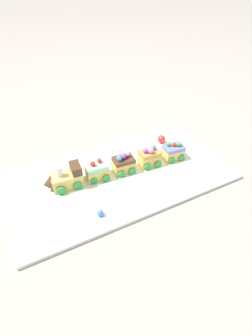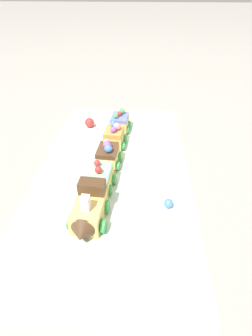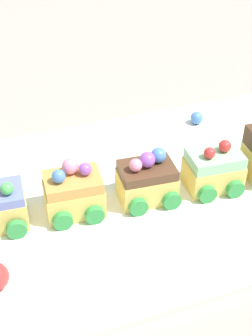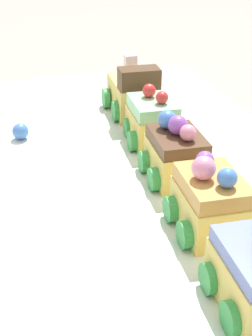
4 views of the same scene
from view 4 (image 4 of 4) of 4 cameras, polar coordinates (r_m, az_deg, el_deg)
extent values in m
plane|color=gray|center=(0.53, 3.28, -1.36)|extent=(10.00, 10.00, 0.00)
cube|color=silver|center=(0.53, 3.30, -0.79)|extent=(0.74, 0.39, 0.01)
cube|color=#EACC66|center=(0.68, 0.86, 8.69)|extent=(0.10, 0.06, 0.05)
cube|color=#4C331E|center=(0.63, 1.61, 10.86)|extent=(0.03, 0.06, 0.03)
cone|color=#4C331E|center=(0.73, -0.26, 10.40)|extent=(0.03, 0.05, 0.05)
cube|color=white|center=(0.68, 0.54, 11.66)|extent=(0.02, 0.02, 0.02)
cube|color=white|center=(0.68, 0.54, 12.98)|extent=(0.02, 0.02, 0.02)
cylinder|color=green|center=(0.71, 2.91, 8.91)|extent=(0.03, 0.01, 0.03)
cylinder|color=green|center=(0.70, -2.29, 8.51)|extent=(0.03, 0.01, 0.03)
cylinder|color=green|center=(0.66, 4.15, 7.38)|extent=(0.03, 0.01, 0.03)
cylinder|color=green|center=(0.65, -1.39, 6.94)|extent=(0.03, 0.01, 0.03)
cube|color=#EACC66|center=(0.59, 3.20, 5.00)|extent=(0.08, 0.06, 0.04)
cube|color=#93DBA3|center=(0.58, 3.27, 7.49)|extent=(0.07, 0.06, 0.02)
sphere|color=red|center=(0.56, 4.40, 8.56)|extent=(0.02, 0.02, 0.02)
sphere|color=red|center=(0.58, 2.83, 9.41)|extent=(0.02, 0.02, 0.02)
cylinder|color=green|center=(0.61, 5.39, 5.37)|extent=(0.03, 0.01, 0.02)
cylinder|color=green|center=(0.60, -0.12, 4.89)|extent=(0.03, 0.01, 0.02)
cylinder|color=green|center=(0.58, 6.59, 3.84)|extent=(0.03, 0.01, 0.02)
cylinder|color=green|center=(0.56, 0.77, 3.30)|extent=(0.03, 0.01, 0.02)
cube|color=#EACC66|center=(0.50, 6.09, 0.79)|extent=(0.08, 0.06, 0.04)
cube|color=brown|center=(0.49, 6.24, 3.45)|extent=(0.07, 0.06, 0.01)
sphere|color=pink|center=(0.47, 7.56, 4.28)|extent=(0.02, 0.02, 0.02)
sphere|color=#9956C6|center=(0.49, 6.33, 5.23)|extent=(0.02, 0.02, 0.02)
sphere|color=#4C84E0|center=(0.50, 5.03, 5.91)|extent=(0.02, 0.02, 0.02)
cylinder|color=green|center=(0.53, 8.45, 1.44)|extent=(0.03, 0.01, 0.02)
cylinder|color=green|center=(0.52, 2.19, 0.78)|extent=(0.03, 0.01, 0.02)
cylinder|color=green|center=(0.50, 10.04, -0.61)|extent=(0.03, 0.01, 0.02)
cylinder|color=green|center=(0.48, 3.40, -1.39)|extent=(0.03, 0.01, 0.02)
cube|color=#EACC66|center=(0.43, 10.17, -5.14)|extent=(0.08, 0.06, 0.04)
cube|color=#CC9347|center=(0.41, 10.49, -2.04)|extent=(0.07, 0.06, 0.02)
sphere|color=#4C84E0|center=(0.39, 12.24, -1.17)|extent=(0.02, 0.02, 0.02)
sphere|color=pink|center=(0.40, 9.71, 0.05)|extent=(0.02, 0.02, 0.02)
sphere|color=#9956C6|center=(0.42, 9.60, 0.95)|extent=(0.02, 0.02, 0.02)
cylinder|color=green|center=(0.46, 12.67, -4.00)|extent=(0.03, 0.01, 0.02)
cylinder|color=green|center=(0.44, 5.44, -5.02)|extent=(0.03, 0.01, 0.02)
cylinder|color=green|center=(0.43, 14.86, -6.79)|extent=(0.03, 0.01, 0.02)
cylinder|color=green|center=(0.41, 7.17, -8.06)|extent=(0.03, 0.01, 0.02)
cylinder|color=green|center=(0.37, 10.11, -13.11)|extent=(0.03, 0.01, 0.02)
cylinder|color=green|center=(0.34, 12.72, -17.41)|extent=(0.03, 0.01, 0.02)
sphere|color=#4C84E0|center=(0.61, -12.74, 4.38)|extent=(0.02, 0.02, 0.02)
camera|label=1|loc=(0.90, -62.91, 38.42)|focal=28.00mm
camera|label=2|loc=(0.99, -14.00, 37.21)|focal=28.00mm
camera|label=3|loc=(0.68, 62.91, 28.32)|focal=50.00mm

